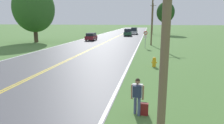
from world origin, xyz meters
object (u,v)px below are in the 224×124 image
suitcase (143,109)px  car_maroon_hatchback_nearest (91,37)px  fire_hydrant (154,62)px  traffic_sign (146,35)px  car_dark_green_van_approaching (128,32)px  car_silver_van_mid_near (134,31)px  tree_behind_sign (34,9)px  tree_left_verge (166,12)px  hitchhiker_person (137,93)px

suitcase → car_maroon_hatchback_nearest: bearing=22.4°
suitcase → fire_hydrant: (0.62, 9.54, 0.18)m
traffic_sign → car_maroon_hatchback_nearest: size_ratio=0.72×
suitcase → fire_hydrant: 9.56m
car_maroon_hatchback_nearest → car_dark_green_van_approaching: 15.33m
fire_hydrant → car_dark_green_van_approaching: car_dark_green_van_approaching is taller
fire_hydrant → car_maroon_hatchback_nearest: size_ratio=0.25×
car_dark_green_van_approaching → car_silver_van_mid_near: 7.40m
tree_behind_sign → fire_hydrant: bearing=-38.0°
car_maroon_hatchback_nearest → traffic_sign: bearing=-131.5°
fire_hydrant → car_maroon_hatchback_nearest: (-12.40, 22.21, 0.37)m
tree_behind_sign → suitcase: bearing=-51.5°
suitcase → car_dark_green_van_approaching: 46.18m
tree_left_verge → car_dark_green_van_approaching: size_ratio=1.93×
suitcase → tree_behind_sign: bearing=40.6°
traffic_sign → suitcase: bearing=-88.8°
suitcase → car_maroon_hatchback_nearest: 33.87m
traffic_sign → tree_left_verge: 32.35m
car_silver_van_mid_near → fire_hydrant: bearing=6.7°
tree_left_verge → traffic_sign: bearing=-98.8°
hitchhiker_person → car_maroon_hatchback_nearest: 33.84m
tree_behind_sign → car_dark_green_van_approaching: bearing=51.4°
fire_hydrant → tree_behind_sign: (-21.74, 16.99, 5.79)m
suitcase → tree_behind_sign: size_ratio=0.06×
tree_behind_sign → car_dark_green_van_approaching: 25.25m
hitchhiker_person → car_silver_van_mid_near: size_ratio=0.40×
suitcase → traffic_sign: bearing=3.3°
car_silver_van_mid_near → hitchhiker_person: bearing=4.5°
fire_hydrant → car_maroon_hatchback_nearest: car_maroon_hatchback_nearest is taller
fire_hydrant → traffic_sign: 12.66m
hitchhiker_person → car_dark_green_van_approaching: bearing=8.8°
hitchhiker_person → tree_behind_sign: 34.19m
car_maroon_hatchback_nearest → tree_left_verge: bearing=-37.3°
tree_left_verge → car_dark_green_van_approaching: tree_left_verge is taller
tree_left_verge → car_maroon_hatchback_nearest: 27.86m
tree_left_verge → car_maroon_hatchback_nearest: (-16.20, -21.96, -5.61)m
suitcase → car_dark_green_van_approaching: car_dark_green_van_approaching is taller
car_silver_van_mid_near → tree_behind_sign: bearing=-31.9°
tree_left_verge → car_maroon_hatchback_nearest: size_ratio=2.64×
hitchhiker_person → tree_left_verge: (4.70, 53.79, 5.42)m
suitcase → traffic_sign: 22.13m
traffic_sign → tree_behind_sign: bearing=167.8°
tree_behind_sign → car_silver_van_mid_near: tree_behind_sign is taller
traffic_sign → car_silver_van_mid_near: traffic_sign is taller
car_maroon_hatchback_nearest → car_silver_van_mid_near: (7.22, 21.38, 0.22)m
fire_hydrant → car_silver_van_mid_near: (-5.18, 43.59, 0.59)m
tree_left_verge → car_dark_green_van_approaching: bearing=-142.0°
car_maroon_hatchback_nearest → suitcase: bearing=-160.6°
suitcase → tree_behind_sign: 34.42m
car_maroon_hatchback_nearest → car_dark_green_van_approaching: (6.08, 14.07, 0.19)m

